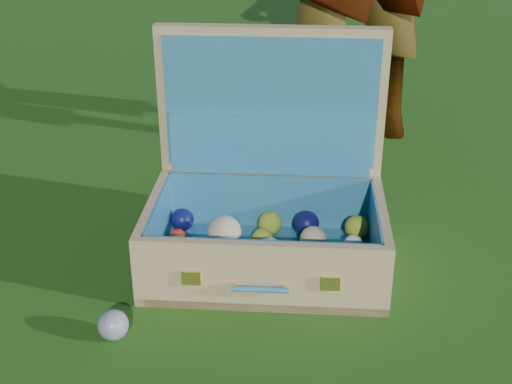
{
  "coord_description": "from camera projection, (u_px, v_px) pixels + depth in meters",
  "views": [
    {
      "loc": [
        -0.68,
        -1.4,
        1.0
      ],
      "look_at": [
        -0.16,
        0.2,
        0.18
      ],
      "focal_mm": 50.0,
      "sensor_mm": 36.0,
      "label": 1
    }
  ],
  "objects": [
    {
      "name": "ground",
      "position": [
        340.0,
        280.0,
        1.83
      ],
      "size": [
        60.0,
        60.0,
        0.0
      ],
      "primitive_type": "plane",
      "color": "#215114",
      "rests_on": "ground"
    },
    {
      "name": "suitcase",
      "position": [
        267.0,
        199.0,
        1.87
      ],
      "size": [
        0.73,
        0.64,
        0.59
      ],
      "rotation": [
        0.0,
        0.0,
        -0.39
      ],
      "color": "tan",
      "rests_on": "ground"
    },
    {
      "name": "stray_ball",
      "position": [
        113.0,
        325.0,
        1.6
      ],
      "size": [
        0.07,
        0.07,
        0.07
      ],
      "primitive_type": "sphere",
      "color": "#4575B3",
      "rests_on": "ground"
    }
  ]
}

